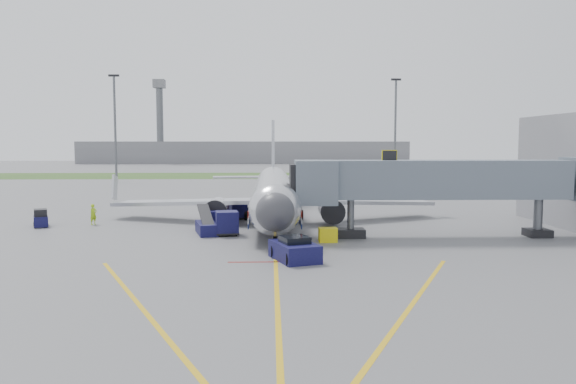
{
  "coord_description": "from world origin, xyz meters",
  "views": [
    {
      "loc": [
        -0.29,
        -38.68,
        7.45
      ],
      "look_at": [
        1.2,
        9.84,
        3.2
      ],
      "focal_mm": 35.0,
      "sensor_mm": 36.0,
      "label": 1
    }
  ],
  "objects_px": {
    "ramp_worker": "(93,214)",
    "baggage_tug": "(41,219)",
    "airliner": "(274,193)",
    "pushback_tug": "(295,250)",
    "belt_loader": "(207,227)"
  },
  "relations": [
    {
      "from": "airliner",
      "to": "pushback_tug",
      "type": "xyz_separation_m",
      "value": [
        1.21,
        -18.75,
        -2.0
      ]
    },
    {
      "from": "airliner",
      "to": "ramp_worker",
      "type": "bearing_deg",
      "value": -171.01
    },
    {
      "from": "airliner",
      "to": "pushback_tug",
      "type": "distance_m",
      "value": 18.89
    },
    {
      "from": "belt_loader",
      "to": "airliner",
      "type": "bearing_deg",
      "value": 55.33
    },
    {
      "from": "airliner",
      "to": "baggage_tug",
      "type": "bearing_deg",
      "value": -170.29
    },
    {
      "from": "airliner",
      "to": "belt_loader",
      "type": "bearing_deg",
      "value": -124.67
    },
    {
      "from": "ramp_worker",
      "to": "baggage_tug",
      "type": "bearing_deg",
      "value": 138.77
    },
    {
      "from": "airliner",
      "to": "ramp_worker",
      "type": "distance_m",
      "value": 16.8
    },
    {
      "from": "baggage_tug",
      "to": "ramp_worker",
      "type": "relative_size",
      "value": 1.32
    },
    {
      "from": "baggage_tug",
      "to": "ramp_worker",
      "type": "xyz_separation_m",
      "value": [
        4.37,
        0.96,
        0.26
      ]
    },
    {
      "from": "airliner",
      "to": "belt_loader",
      "type": "height_order",
      "value": "airliner"
    },
    {
      "from": "baggage_tug",
      "to": "airliner",
      "type": "bearing_deg",
      "value": 9.71
    },
    {
      "from": "pushback_tug",
      "to": "ramp_worker",
      "type": "height_order",
      "value": "ramp_worker"
    },
    {
      "from": "baggage_tug",
      "to": "ramp_worker",
      "type": "bearing_deg",
      "value": 12.41
    },
    {
      "from": "baggage_tug",
      "to": "belt_loader",
      "type": "relative_size",
      "value": 0.53
    }
  ]
}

